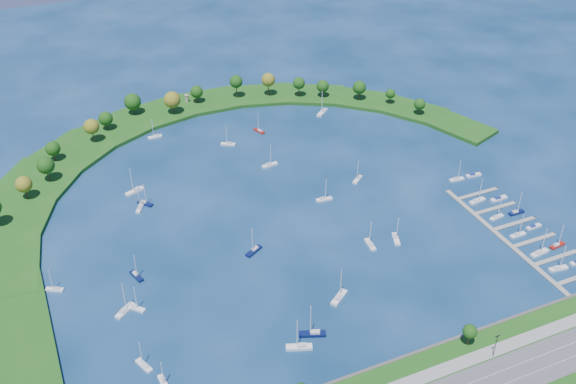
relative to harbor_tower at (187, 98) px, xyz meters
name	(u,v)px	position (x,y,z in m)	size (l,w,h in m)	color
ground	(283,207)	(9.89, -120.32, -4.42)	(700.00, 700.00, 0.00)	#082948
breakwater	(158,176)	(-36.44, -71.60, -3.43)	(286.74, 247.64, 2.00)	#1C5215
breakwater_trees	(182,114)	(-10.81, -29.77, 5.96)	(237.27, 91.77, 14.61)	#382314
harbor_tower	(187,98)	(0.00, 0.00, 0.00)	(2.60, 2.60, 4.74)	gray
dock_system	(516,234)	(95.18, -181.32, -4.07)	(24.28, 82.00, 1.60)	gray
moored_boat_0	(322,112)	(69.13, -42.29, -3.43)	(9.49, 8.56, 14.72)	white
moored_boat_1	(270,164)	(18.44, -84.10, -3.51)	(8.60, 3.46, 12.28)	white
moored_boat_2	(163,382)	(-68.01, -199.08, -3.55)	(2.54, 7.52, 10.87)	white
moored_boat_3	(135,191)	(-50.15, -80.26, -3.45)	(9.86, 5.85, 14.01)	white
moored_boat_4	(313,333)	(-12.47, -199.34, -3.44)	(10.09, 6.12, 14.36)	#0A1340
moored_boat_5	(259,130)	(27.04, -48.23, -3.55)	(4.51, 7.61, 10.81)	maroon
moored_boat_6	(324,199)	(30.03, -123.17, -3.53)	(8.05, 2.93, 11.59)	white
moored_boat_7	(396,238)	(45.02, -163.13, -3.51)	(5.19, 8.67, 12.32)	white
moored_boat_8	(136,275)	(-63.75, -141.60, -3.53)	(4.44, 8.26, 11.69)	#0A1340
moored_boat_9	(299,346)	(-19.56, -203.20, -3.46)	(9.73, 5.82, 13.84)	white
moored_boat_10	(125,310)	(-72.34, -159.74, -3.47)	(8.79, 7.71, 13.49)	white
moored_boat_11	(155,136)	(-27.67, -31.22, -3.54)	(7.69, 2.30, 11.25)	white
moored_boat_12	(136,307)	(-68.21, -159.91, -3.54)	(6.63, 7.17, 11.23)	white
moored_boat_13	(358,179)	(53.02, -114.21, -3.53)	(7.39, 6.50, 11.35)	white
moored_boat_14	(55,289)	(-95.06, -136.52, -3.56)	(7.16, 5.19, 10.43)	white
moored_boat_15	(254,250)	(-14.46, -145.86, -3.49)	(8.70, 6.47, 12.73)	#0A1340
moored_boat_16	(370,244)	(32.82, -162.09, -3.51)	(3.27, 8.49, 12.16)	white
moored_boat_17	(145,203)	(-48.14, -92.31, -3.53)	(6.74, 7.49, 11.61)	#0A1340
moored_boat_18	(339,297)	(5.21, -186.14, -3.45)	(9.38, 7.76, 14.12)	white
moored_boat_19	(144,365)	(-72.20, -189.17, -3.54)	(4.87, 7.95, 11.32)	white
moored_boat_20	(228,143)	(6.31, -55.08, -3.53)	(7.86, 5.85, 11.51)	white
moored_boat_21	(140,207)	(-51.24, -95.01, -3.54)	(5.43, 7.59, 11.02)	white
docked_boat_0	(558,268)	(95.40, -207.04, -3.51)	(8.47, 3.36, 12.11)	white
docked_boat_2	(540,252)	(95.39, -196.06, -3.48)	(9.18, 3.50, 13.16)	white
docked_boat_3	(557,245)	(105.92, -195.02, -3.54)	(7.77, 3.04, 11.12)	maroon
docked_boat_4	(518,234)	(95.42, -182.30, -3.54)	(7.60, 2.17, 11.15)	white
docked_boat_5	(534,227)	(105.88, -180.35, -3.86)	(7.60, 2.46, 1.53)	white
docked_boat_6	(497,217)	(95.42, -167.79, -3.55)	(7.50, 3.00, 10.71)	white
docked_boat_7	(516,212)	(105.91, -168.56, -3.53)	(7.84, 2.24, 11.50)	#0A1340
docked_boat_8	(477,200)	(95.40, -153.58, -3.50)	(8.74, 3.39, 12.51)	white
docked_boat_9	(499,199)	(105.86, -156.20, -3.77)	(8.78, 2.73, 1.78)	white
docked_boat_10	(457,179)	(97.82, -134.02, -3.54)	(7.72, 2.80, 11.11)	white
docked_boat_11	(473,175)	(107.77, -134.20, -3.83)	(8.14, 3.09, 1.62)	white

